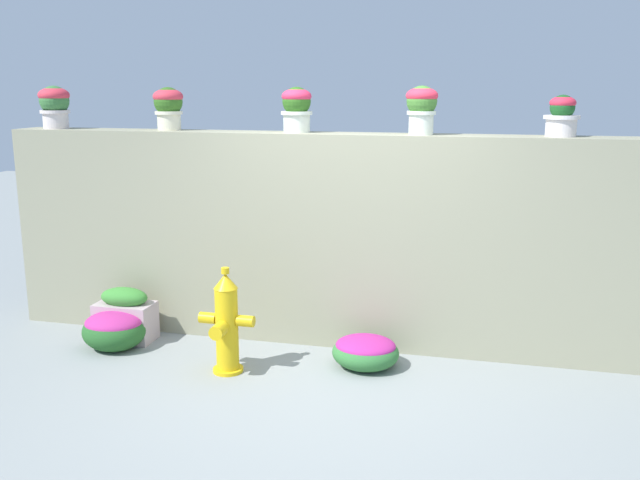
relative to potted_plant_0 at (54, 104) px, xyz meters
name	(u,v)px	position (x,y,z in m)	size (l,w,h in m)	color
ground_plane	(320,398)	(2.94, -1.23, -2.16)	(24.00, 24.00, 0.00)	gray
stone_wall	(353,241)	(2.94, 0.03, -1.20)	(6.62, 0.41, 1.92)	gray
potted_plant_0	(54,104)	(0.00, 0.00, 0.00)	(0.29, 0.29, 0.41)	silver
potted_plant_1	(168,105)	(1.16, 0.07, 0.00)	(0.28, 0.28, 0.40)	beige
potted_plant_2	(297,106)	(2.41, 0.05, -0.01)	(0.28, 0.28, 0.40)	silver
potted_plant_3	(422,105)	(3.52, -0.01, 0.01)	(0.27, 0.27, 0.41)	silver
potted_plant_4	(562,115)	(4.65, 0.06, -0.06)	(0.29, 0.29, 0.34)	silver
fire_hydrant	(226,325)	(2.07, -0.92, -1.75)	(0.47, 0.38, 0.90)	gold
flower_bush_left	(366,351)	(3.17, -0.54, -2.02)	(0.57, 0.51, 0.28)	#337236
flower_bush_right	(114,329)	(0.87, -0.66, -1.98)	(0.58, 0.52, 0.35)	#255B25
planter_box	(125,315)	(0.87, -0.45, -1.92)	(0.54, 0.30, 0.51)	#B39EA2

